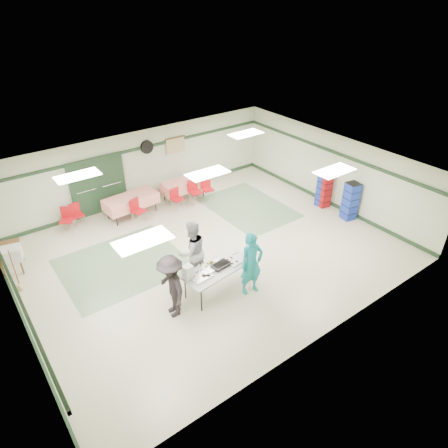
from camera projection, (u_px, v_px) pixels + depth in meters
floor at (210, 251)px, 12.59m from camera, size 11.00×11.00×0.00m
ceiling at (208, 173)px, 11.18m from camera, size 11.00×11.00×0.00m
wall_back at (141, 166)px, 14.97m from camera, size 11.00×0.00×11.00m
wall_front at (324, 296)px, 8.79m from camera, size 11.00×0.00×11.00m
wall_left at (10, 286)px, 9.10m from camera, size 0.00×9.00×9.00m
wall_right at (332, 170)px, 14.67m from camera, size 0.00×9.00×9.00m
trim_back at (139, 149)px, 14.59m from camera, size 11.00×0.06×0.10m
baseboard_back at (145, 197)px, 15.63m from camera, size 11.00×0.06×0.12m
trim_left at (3, 261)px, 8.75m from camera, size 0.06×9.00×0.10m
baseboard_left at (26, 326)px, 9.79m from camera, size 0.06×9.00×0.12m
trim_right at (334, 152)px, 14.29m from camera, size 0.06×9.00×0.10m
baseboard_right at (327, 201)px, 15.32m from camera, size 0.06×9.00×0.12m
green_patch_a at (122, 264)px, 12.01m from camera, size 3.50×3.00×0.01m
green_patch_b at (248, 207)px, 15.03m from camera, size 2.50×3.50×0.01m
double_door_left at (85, 189)px, 13.98m from camera, size 0.90×0.06×2.10m
double_door_right at (111, 182)px, 14.46m from camera, size 0.90×0.06×2.10m
door_frame at (99, 186)px, 14.20m from camera, size 2.00×0.03×2.15m
wall_fan at (147, 147)px, 14.72m from camera, size 0.50×0.10×0.50m
scroll_banner at (175, 145)px, 15.43m from camera, size 0.80×0.02×0.60m
serving_table at (218, 269)px, 10.66m from camera, size 2.12×1.06×0.76m
sheet_tray_right at (236, 260)px, 10.92m from camera, size 0.63×0.51×0.02m
sheet_tray_mid at (213, 265)px, 10.70m from camera, size 0.64×0.52×0.02m
sheet_tray_left at (201, 277)px, 10.29m from camera, size 0.58×0.46×0.02m
baking_pan at (221, 265)px, 10.66m from camera, size 0.53×0.36×0.08m
foam_box_stack at (188, 272)px, 10.17m from camera, size 0.26×0.24×0.38m
volunteer_teal at (251, 264)px, 10.52m from camera, size 0.72×0.53×1.83m
volunteer_grey at (192, 251)px, 11.00m from camera, size 0.91×0.72×1.84m
volunteer_dark at (171, 287)px, 9.79m from camera, size 0.81×1.22×1.77m
dining_table_a at (184, 185)px, 15.37m from camera, size 1.71×0.77×0.77m
dining_table_b at (131, 201)px, 14.26m from camera, size 1.97×1.00×0.77m
chair_a at (194, 189)px, 15.05m from camera, size 0.45×0.45×0.94m
chair_b at (176, 197)px, 14.67m from camera, size 0.43×0.44×0.83m
chair_c at (207, 187)px, 15.35m from camera, size 0.46×0.46×0.86m
chair_d at (137, 208)px, 13.85m from camera, size 0.53×0.53×0.89m
chair_loose_a at (76, 212)px, 13.69m from camera, size 0.41×0.41×0.82m
chair_loose_b at (67, 217)px, 13.34m from camera, size 0.57×0.57×0.89m
crate_stack_blue_a at (323, 190)px, 14.86m from camera, size 0.46×0.46×1.26m
crate_stack_red at (325, 191)px, 14.80m from camera, size 0.45×0.45×1.24m
crate_stack_blue_b at (350, 201)px, 13.97m from camera, size 0.50×0.50×1.40m
printer_table at (9, 250)px, 11.51m from camera, size 0.78×1.03×0.74m
office_printer at (12, 254)px, 10.86m from camera, size 0.58×0.53×0.39m
broom at (14, 268)px, 10.74m from camera, size 0.07×0.21×1.30m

